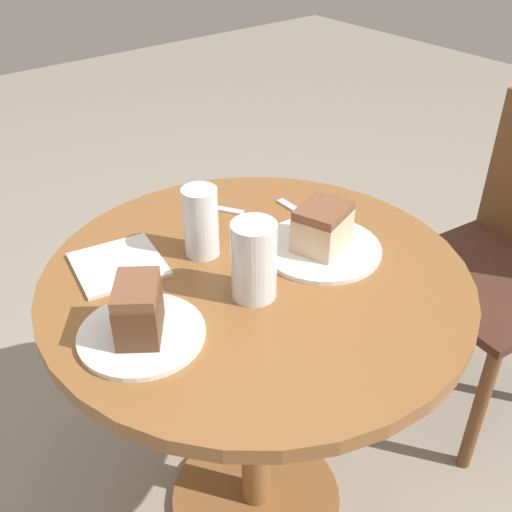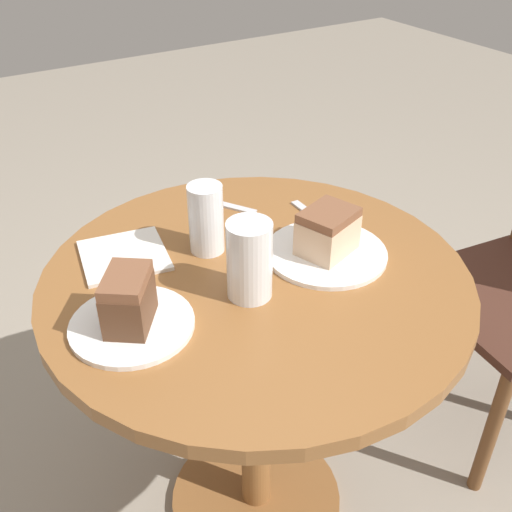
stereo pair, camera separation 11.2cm
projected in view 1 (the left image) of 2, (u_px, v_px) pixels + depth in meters
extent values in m
plane|color=gray|center=(256.00, 500.00, 1.55)|extent=(8.00, 8.00, 0.00)
cylinder|color=brown|center=(256.00, 497.00, 1.54)|extent=(0.43, 0.43, 0.03)
cylinder|color=brown|center=(256.00, 404.00, 1.35)|extent=(0.07, 0.07, 0.67)
cylinder|color=brown|center=(256.00, 280.00, 1.15)|extent=(0.83, 0.83, 0.03)
cylinder|color=brown|center=(374.00, 325.00, 1.81)|extent=(0.04, 0.04, 0.41)
cylinder|color=brown|center=(478.00, 412.00, 1.53)|extent=(0.04, 0.04, 0.41)
cylinder|color=brown|center=(463.00, 284.00, 1.98)|extent=(0.04, 0.04, 0.41)
cube|color=#47281E|center=(486.00, 280.00, 1.63)|extent=(0.49, 0.48, 0.03)
cylinder|color=white|center=(321.00, 248.00, 1.21)|extent=(0.24, 0.24, 0.01)
cylinder|color=white|center=(142.00, 334.00, 0.99)|extent=(0.21, 0.21, 0.01)
cube|color=beige|center=(322.00, 231.00, 1.19)|extent=(0.12, 0.13, 0.07)
cube|color=brown|center=(324.00, 211.00, 1.16)|extent=(0.11, 0.13, 0.02)
cube|color=brown|center=(139.00, 314.00, 0.97)|extent=(0.12, 0.12, 0.08)
cube|color=brown|center=(135.00, 289.00, 0.94)|extent=(0.12, 0.11, 0.02)
cylinder|color=beige|center=(254.00, 276.00, 1.07)|extent=(0.07, 0.07, 0.08)
cylinder|color=white|center=(254.00, 261.00, 1.05)|extent=(0.08, 0.08, 0.15)
cylinder|color=silver|center=(201.00, 232.00, 1.18)|extent=(0.06, 0.06, 0.10)
cylinder|color=white|center=(201.00, 222.00, 1.17)|extent=(0.07, 0.07, 0.14)
cube|color=silver|center=(119.00, 265.00, 1.16)|extent=(0.19, 0.19, 0.01)
cube|color=silver|center=(302.00, 214.00, 1.33)|extent=(0.16, 0.02, 0.00)
cube|color=silver|center=(213.00, 207.00, 1.35)|extent=(0.14, 0.09, 0.00)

